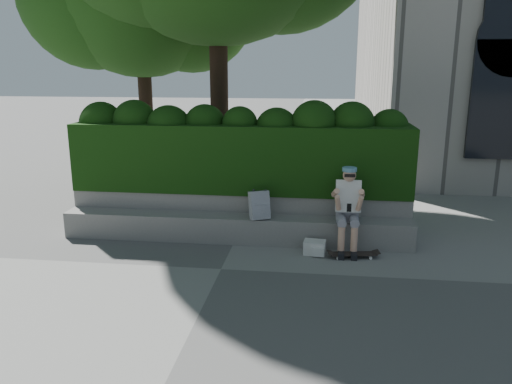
# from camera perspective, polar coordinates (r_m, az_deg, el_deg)

# --- Properties ---
(ground) EXTENTS (80.00, 80.00, 0.00)m
(ground) POSITION_cam_1_polar(r_m,az_deg,el_deg) (7.55, -4.01, -8.78)
(ground) COLOR slate
(ground) RESTS_ON ground
(bench_ledge) EXTENTS (6.00, 0.45, 0.45)m
(bench_ledge) POSITION_cam_1_polar(r_m,az_deg,el_deg) (8.62, -2.44, -4.19)
(bench_ledge) COLOR gray
(bench_ledge) RESTS_ON ground
(planter_wall) EXTENTS (6.00, 0.50, 0.75)m
(planter_wall) POSITION_cam_1_polar(r_m,az_deg,el_deg) (9.02, -1.94, -2.34)
(planter_wall) COLOR gray
(planter_wall) RESTS_ON ground
(hedge) EXTENTS (6.00, 1.00, 1.20)m
(hedge) POSITION_cam_1_polar(r_m,az_deg,el_deg) (9.01, -1.77, 4.02)
(hedge) COLOR black
(hedge) RESTS_ON planter_wall
(person) EXTENTS (0.40, 0.76, 1.38)m
(person) POSITION_cam_1_polar(r_m,az_deg,el_deg) (8.20, 10.47, -1.55)
(person) COLOR gray
(person) RESTS_ON ground
(skateboard) EXTENTS (0.75, 0.30, 0.08)m
(skateboard) POSITION_cam_1_polar(r_m,az_deg,el_deg) (8.07, 11.07, -6.98)
(skateboard) COLOR black
(skateboard) RESTS_ON ground
(backpack_plaid) EXTENTS (0.36, 0.29, 0.47)m
(backpack_plaid) POSITION_cam_1_polar(r_m,az_deg,el_deg) (8.33, 0.38, -1.52)
(backpack_plaid) COLOR #ABACB0
(backpack_plaid) RESTS_ON bench_ledge
(backpack_ground) EXTENTS (0.37, 0.28, 0.22)m
(backpack_ground) POSITION_cam_1_polar(r_m,az_deg,el_deg) (8.12, 6.72, -6.30)
(backpack_ground) COLOR silver
(backpack_ground) RESTS_ON ground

